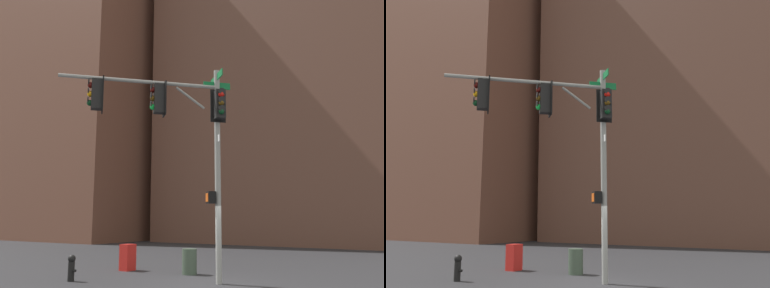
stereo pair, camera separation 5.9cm
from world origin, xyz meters
The scene contains 8 objects.
ground_plane centered at (0.00, 0.00, 0.00)m, with size 200.00×200.00×0.00m, color #262628.
signal_pole_assembly centered at (-0.59, -0.78, 5.21)m, with size 4.19×4.39×7.24m.
fire_hydrant centered at (-4.19, -1.97, 0.47)m, with size 0.34×0.26×0.87m.
litter_bin centered at (-1.80, 1.66, 0.47)m, with size 0.56×0.56×0.95m, color #384738.
newspaper_box centered at (-4.59, 1.30, 0.53)m, with size 0.44×0.56×1.05m, color red.
building_brick_nearside centered at (-4.57, 26.23, 20.20)m, with size 25.48×15.42×40.40m, color brown.
building_brick_midblock centered at (-27.94, 20.25, 18.06)m, with size 18.33×15.10×36.11m, color brown.
building_brick_farside centered at (-5.50, 64.53, 19.47)m, with size 17.99×17.97×38.94m, color brown.
Camera 2 is at (7.15, -11.77, 2.06)m, focal length 38.35 mm.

